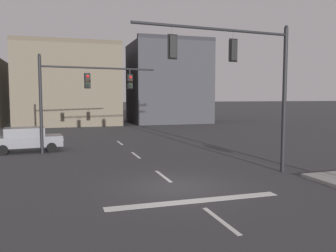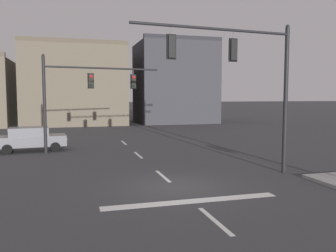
{
  "view_description": "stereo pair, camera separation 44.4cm",
  "coord_description": "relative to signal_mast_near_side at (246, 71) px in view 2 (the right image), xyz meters",
  "views": [
    {
      "loc": [
        -4.5,
        -13.19,
        3.69
      ],
      "look_at": [
        0.35,
        2.37,
        2.28
      ],
      "focal_mm": 37.39,
      "sensor_mm": 36.0,
      "label": 1
    },
    {
      "loc": [
        -4.07,
        -13.32,
        3.69
      ],
      "look_at": [
        0.35,
        2.37,
        2.28
      ],
      "focal_mm": 37.39,
      "sensor_mm": 36.0,
      "label": 2
    }
  ],
  "objects": [
    {
      "name": "signal_mast_near_side",
      "position": [
        0.0,
        0.0,
        0.0
      ],
      "size": [
        7.66,
        0.83,
        7.01
      ],
      "color": "black",
      "rests_on": "ground"
    },
    {
      "name": "ground_plane",
      "position": [
        -3.62,
        -0.98,
        -4.82
      ],
      "size": [
        400.0,
        400.0,
        0.0
      ],
      "primitive_type": "plane",
      "color": "#353538"
    },
    {
      "name": "signal_mast_far_side",
      "position": [
        -6.89,
        9.6,
        -0.64
      ],
      "size": [
        7.75,
        1.14,
        6.33
      ],
      "color": "black",
      "rests_on": "ground"
    },
    {
      "name": "car_lot_nearside",
      "position": [
        -10.23,
        10.48,
        -3.96
      ],
      "size": [
        4.58,
        2.25,
        1.61
      ],
      "color": "slate",
      "rests_on": "ground"
    },
    {
      "name": "stop_bar_paint",
      "position": [
        -3.62,
        -2.98,
        -4.82
      ],
      "size": [
        6.4,
        0.5,
        0.01
      ],
      "primitive_type": "cube",
      "color": "silver",
      "rests_on": "ground"
    },
    {
      "name": "lane_centreline",
      "position": [
        -3.62,
        1.02,
        -4.82
      ],
      "size": [
        0.16,
        26.4,
        0.01
      ],
      "color": "silver",
      "rests_on": "ground"
    },
    {
      "name": "building_row",
      "position": [
        -5.62,
        33.14,
        0.07
      ],
      "size": [
        35.72,
        10.6,
        11.33
      ],
      "color": "#665B4C",
      "rests_on": "ground"
    }
  ]
}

